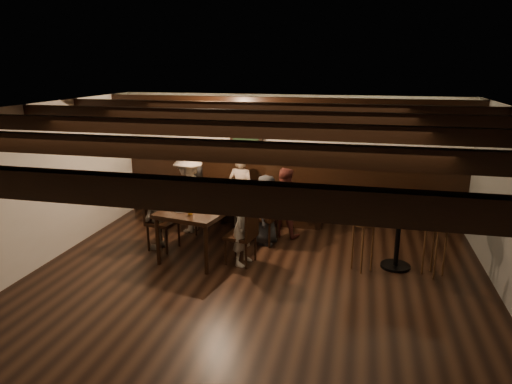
% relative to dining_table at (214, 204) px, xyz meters
% --- Properties ---
extents(room, '(7.00, 7.00, 7.00)m').
position_rel_dining_table_xyz_m(room, '(0.68, 0.37, 0.34)').
color(room, black).
rests_on(room, ground).
extents(dining_table, '(1.33, 2.27, 0.80)m').
position_rel_dining_table_xyz_m(dining_table, '(0.00, 0.00, 0.00)').
color(dining_table, black).
rests_on(dining_table, floor).
extents(chair_left_near, '(0.50, 0.50, 0.94)m').
position_rel_dining_table_xyz_m(chair_left_near, '(-0.63, 0.57, -0.44)').
color(chair_left_near, black).
rests_on(chair_left_near, floor).
extents(chair_left_far, '(0.51, 0.51, 0.96)m').
position_rel_dining_table_xyz_m(chair_left_far, '(-0.79, -0.31, -0.44)').
color(chair_left_far, black).
rests_on(chair_left_far, floor).
extents(chair_right_near, '(0.52, 0.52, 0.99)m').
position_rel_dining_table_xyz_m(chair_right_near, '(0.79, 0.31, -0.43)').
color(chair_right_near, black).
rests_on(chair_right_near, floor).
extents(chair_right_far, '(0.49, 0.49, 0.92)m').
position_rel_dining_table_xyz_m(chair_right_far, '(0.63, -0.57, -0.45)').
color(chair_right_far, black).
rests_on(chair_right_far, floor).
extents(person_bench_left, '(0.65, 0.48, 1.20)m').
position_rel_dining_table_xyz_m(person_bench_left, '(-0.72, 1.05, -0.13)').
color(person_bench_left, '#242426').
rests_on(person_bench_left, floor).
extents(person_bench_centre, '(0.55, 0.42, 1.38)m').
position_rel_dining_table_xyz_m(person_bench_centre, '(0.19, 1.03, -0.04)').
color(person_bench_centre, gray).
rests_on(person_bench_centre, floor).
extents(person_bench_right, '(0.67, 0.57, 1.23)m').
position_rel_dining_table_xyz_m(person_bench_right, '(1.05, 0.72, -0.12)').
color(person_bench_right, maroon).
rests_on(person_bench_right, floor).
extents(person_left_near, '(0.69, 1.00, 1.43)m').
position_rel_dining_table_xyz_m(person_left_near, '(-0.66, 0.58, -0.02)').
color(person_left_near, gray).
rests_on(person_left_near, floor).
extents(person_left_far, '(0.42, 0.76, 1.22)m').
position_rel_dining_table_xyz_m(person_left_far, '(-0.82, -0.31, -0.12)').
color(person_left_far, gray).
rests_on(person_left_far, floor).
extents(person_right_near, '(0.48, 0.64, 1.19)m').
position_rel_dining_table_xyz_m(person_right_near, '(0.82, 0.31, -0.14)').
color(person_right_near, black).
rests_on(person_right_near, floor).
extents(person_right_far, '(0.40, 0.53, 1.32)m').
position_rel_dining_table_xyz_m(person_right_far, '(0.66, -0.58, -0.07)').
color(person_right_far, '#A19988').
rests_on(person_right_far, floor).
extents(pint_a, '(0.07, 0.07, 0.14)m').
position_rel_dining_table_xyz_m(pint_a, '(-0.15, 0.74, 0.14)').
color(pint_a, '#BF7219').
rests_on(pint_a, dining_table).
extents(pint_b, '(0.07, 0.07, 0.14)m').
position_rel_dining_table_xyz_m(pint_b, '(0.36, 0.59, 0.14)').
color(pint_b, '#BF7219').
rests_on(pint_b, dining_table).
extents(pint_c, '(0.07, 0.07, 0.14)m').
position_rel_dining_table_xyz_m(pint_c, '(-0.28, 0.15, 0.14)').
color(pint_c, '#BF7219').
rests_on(pint_c, dining_table).
extents(pint_d, '(0.07, 0.07, 0.14)m').
position_rel_dining_table_xyz_m(pint_d, '(0.33, 0.14, 0.14)').
color(pint_d, silver).
rests_on(pint_d, dining_table).
extents(pint_e, '(0.07, 0.07, 0.14)m').
position_rel_dining_table_xyz_m(pint_e, '(-0.30, -0.40, 0.14)').
color(pint_e, '#BF7219').
rests_on(pint_e, dining_table).
extents(pint_f, '(0.07, 0.07, 0.14)m').
position_rel_dining_table_xyz_m(pint_f, '(0.10, -0.58, 0.14)').
color(pint_f, silver).
rests_on(pint_f, dining_table).
extents(pint_g, '(0.07, 0.07, 0.14)m').
position_rel_dining_table_xyz_m(pint_g, '(-0.10, -0.80, 0.14)').
color(pint_g, '#BF7219').
rests_on(pint_g, dining_table).
extents(plate_near, '(0.24, 0.24, 0.01)m').
position_rel_dining_table_xyz_m(plate_near, '(-0.27, -0.66, 0.07)').
color(plate_near, white).
rests_on(plate_near, dining_table).
extents(plate_far, '(0.24, 0.24, 0.01)m').
position_rel_dining_table_xyz_m(plate_far, '(0.12, -0.33, 0.07)').
color(plate_far, white).
rests_on(plate_far, dining_table).
extents(condiment_caddy, '(0.15, 0.10, 0.12)m').
position_rel_dining_table_xyz_m(condiment_caddy, '(-0.01, -0.05, 0.13)').
color(condiment_caddy, black).
rests_on(condiment_caddy, dining_table).
extents(candle, '(0.05, 0.05, 0.05)m').
position_rel_dining_table_xyz_m(candle, '(0.17, 0.27, 0.09)').
color(candle, beige).
rests_on(candle, dining_table).
extents(high_top_table, '(0.60, 0.60, 1.06)m').
position_rel_dining_table_xyz_m(high_top_table, '(2.91, -0.20, -0.04)').
color(high_top_table, black).
rests_on(high_top_table, floor).
extents(bar_stool_left, '(0.37, 0.39, 1.08)m').
position_rel_dining_table_xyz_m(bar_stool_left, '(2.41, -0.41, -0.33)').
color(bar_stool_left, '#3E2513').
rests_on(bar_stool_left, floor).
extents(bar_stool_right, '(0.34, 0.36, 1.08)m').
position_rel_dining_table_xyz_m(bar_stool_right, '(3.41, -0.36, -0.33)').
color(bar_stool_right, '#3E2513').
rests_on(bar_stool_right, floor).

